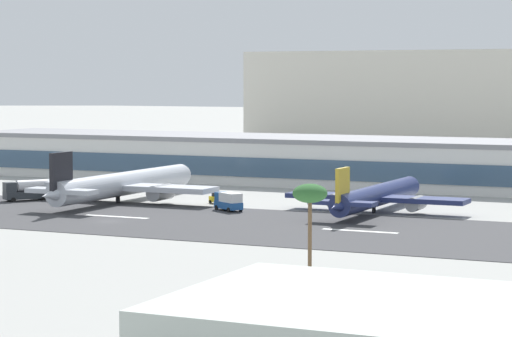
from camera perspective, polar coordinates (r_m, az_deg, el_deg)
The scene contains 13 objects.
ground_plane at distance 184.51m, azimuth -7.44°, elevation -2.66°, with size 1400.00×1400.00×0.00m, color #9E9E99.
runway_strip at distance 189.47m, azimuth -6.48°, elevation -2.45°, with size 800.00×40.20×0.08m, color #38383A.
runway_centreline_dash_4 at distance 190.49m, azimuth -6.99°, elevation -2.40°, with size 12.00×1.20×0.01m, color white.
runway_centreline_dash_5 at distance 171.93m, azimuth 5.23°, elevation -3.13°, with size 12.00×1.20×0.01m, color white.
terminal_building at distance 247.74m, azimuth 4.40°, elevation 0.37°, with size 181.84×26.00×10.20m.
distant_hotel_block at distance 385.91m, azimuth 10.27°, elevation 3.43°, with size 149.73×24.55×32.48m, color beige.
airliner_black_tail_gate_0 at distance 211.88m, azimuth -6.89°, elevation -0.82°, with size 37.39×50.16×10.47m.
airliner_gold_tail_gate_1 at distance 195.60m, azimuth 5.95°, elevation -1.41°, with size 31.75×42.42×8.86m.
service_box_truck_0 at distance 197.47m, azimuth -1.39°, elevation -1.63°, with size 6.33×5.30×3.25m.
service_fuel_truck_1 at distance 218.27m, azimuth -11.42°, elevation -1.07°, with size 7.02×8.45×3.95m.
service_baggage_tug_2 at distance 209.65m, azimuth -1.94°, elevation -1.48°, with size 3.57×2.86×2.20m.
palm_tree_0 at distance 134.09m, azimuth 2.72°, elevation -1.35°, with size 4.13×4.13×10.56m.
foreground_hangar at distance 92.76m, azimuth 5.02°, elevation -8.07°, with size 28.91×25.06×5.33m, color #B2BCB2.
Camera 1 is at (98.07, -154.62, 22.77)m, focal length 79.95 mm.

